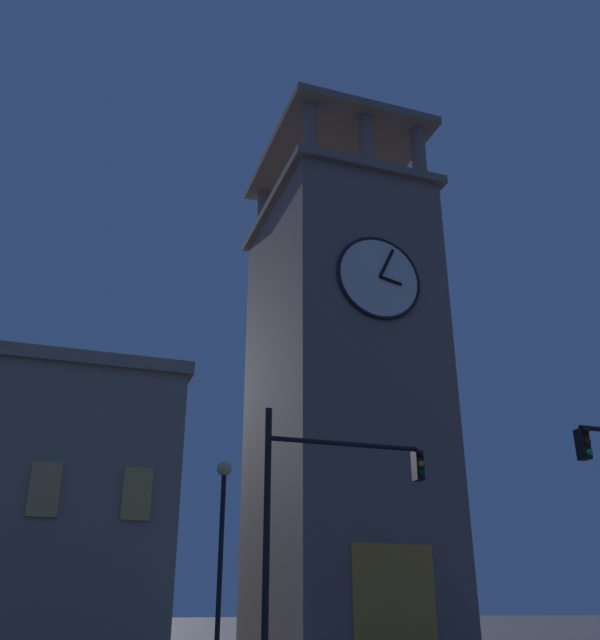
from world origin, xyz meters
TOP-DOWN VIEW (x-y plane):
  - clocktower at (1.93, -3.17)m, footprint 7.38×9.54m
  - traffic_signal_far at (7.60, 8.91)m, footprint 4.21×0.41m
  - street_lamp at (9.04, 4.97)m, footprint 0.44×0.44m

SIDE VIEW (x-z plane):
  - street_lamp at x=9.04m, z-range 1.08..6.94m
  - traffic_signal_far at x=7.60m, z-range 0.95..7.38m
  - clocktower at x=1.93m, z-range -2.85..24.14m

